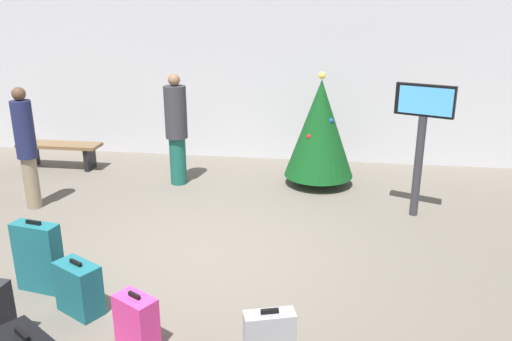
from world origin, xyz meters
name	(u,v)px	position (x,y,z in m)	size (l,w,h in m)	color
ground_plane	(201,255)	(0.00, 0.00, 0.00)	(16.00, 16.00, 0.00)	#665E54
back_wall	(253,82)	(0.00, 4.34, 1.52)	(16.00, 0.20, 3.04)	silver
holiday_tree	(320,128)	(1.36, 2.84, 0.99)	(1.17, 1.17, 1.93)	#4C3319
flight_info_kiosk	(422,128)	(2.80, 1.69, 1.32)	(0.78, 0.39, 1.93)	#333338
waiting_bench	(60,149)	(-3.48, 3.05, 0.36)	(1.55, 0.44, 0.48)	brown
traveller_0	(26,145)	(-2.90, 1.14, 0.99)	(0.38, 0.38, 1.84)	gray
traveller_1	(176,127)	(-1.03, 2.53, 1.00)	(0.46, 0.46, 1.89)	#19594C
suitcase_0	(137,322)	(-0.12, -1.82, 0.25)	(0.45, 0.38, 0.55)	#E5388C
suitcase_3	(269,341)	(1.09, -1.94, 0.27)	(0.46, 0.29, 0.58)	#9EA0A5
suitcase_4	(79,288)	(-0.89, -1.38, 0.27)	(0.54, 0.45, 0.57)	#19606B
suitcase_5	(39,257)	(-1.51, -1.03, 0.39)	(0.54, 0.28, 0.81)	#19606B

